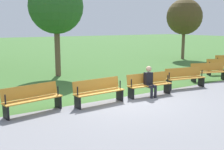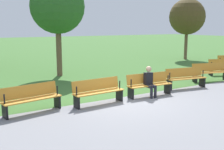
# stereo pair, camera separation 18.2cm
# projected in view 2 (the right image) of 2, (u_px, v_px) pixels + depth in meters

# --- Properties ---
(ground_plane) EXTENTS (120.00, 120.00, 0.00)m
(ground_plane) POSITION_uv_depth(u_px,v_px,m) (126.00, 100.00, 10.42)
(ground_plane) COLOR #3D6B2D
(path_paving) EXTENTS (34.93, 5.69, 0.01)m
(path_paving) POSITION_uv_depth(u_px,v_px,m) (171.00, 118.00, 8.39)
(path_paving) COLOR gray
(path_paving) RESTS_ON ground
(bench_2) EXTENTS (1.95, 0.97, 0.89)m
(bench_2) POSITION_uv_depth(u_px,v_px,m) (210.00, 72.00, 13.96)
(bench_2) COLOR orange
(bench_2) RESTS_ON ground
(bench_3) EXTENTS (1.95, 0.78, 0.89)m
(bench_3) POSITION_uv_depth(u_px,v_px,m) (185.00, 77.00, 12.39)
(bench_3) COLOR orange
(bench_3) RESTS_ON ground
(bench_4) EXTENTS (1.92, 0.58, 0.89)m
(bench_4) POSITION_uv_depth(u_px,v_px,m) (149.00, 84.00, 11.01)
(bench_4) COLOR orange
(bench_4) RESTS_ON ground
(bench_5) EXTENTS (1.92, 0.58, 0.89)m
(bench_5) POSITION_uv_depth(u_px,v_px,m) (98.00, 91.00, 9.83)
(bench_5) COLOR orange
(bench_5) RESTS_ON ground
(bench_6) EXTENTS (1.95, 0.78, 0.89)m
(bench_6) POSITION_uv_depth(u_px,v_px,m) (31.00, 98.00, 8.87)
(bench_6) COLOR orange
(bench_6) RESTS_ON ground
(person_seated) EXTENTS (0.34, 0.53, 1.20)m
(person_seated) POSITION_uv_depth(u_px,v_px,m) (150.00, 81.00, 10.82)
(person_seated) COLOR black
(person_seated) RESTS_ON ground
(tree_2) EXTENTS (2.90, 2.90, 4.93)m
(tree_2) POSITION_uv_depth(u_px,v_px,m) (187.00, 17.00, 22.57)
(tree_2) COLOR brown
(tree_2) RESTS_ON ground
(tree_4) EXTENTS (2.93, 2.93, 5.24)m
(tree_4) POSITION_uv_depth(u_px,v_px,m) (58.00, 7.00, 14.86)
(tree_4) COLOR brown
(tree_4) RESTS_ON ground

